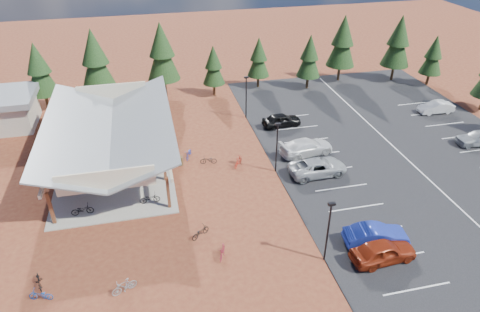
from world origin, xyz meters
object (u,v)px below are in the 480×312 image
lamp_post_1 (277,144)px  trash_bin_0 (180,161)px  bike_2 (99,149)px  car_4 (282,120)px  lamp_post_2 (246,94)px  bike_12 (200,232)px  bike_7 (139,120)px  car_1 (376,235)px  bike_8 (39,281)px  trash_bin_1 (173,162)px  bike_6 (132,141)px  bike_11 (222,251)px  car_0 (383,251)px  car_3 (307,147)px  bike_1 (81,181)px  car_8 (479,138)px  bike_0 (82,210)px  bike_5 (153,163)px  bike_3 (98,133)px  car_9 (436,107)px  bike_16 (209,160)px  car_2 (318,167)px  lamp_post_0 (328,228)px  bike_15 (238,162)px  bike_4 (150,198)px  bike_10 (41,295)px  bike_14 (189,154)px  bike_pavilion (110,129)px

lamp_post_1 → trash_bin_0: size_ratio=5.71×
bike_2 → car_4: size_ratio=0.38×
lamp_post_2 → bike_12: size_ratio=2.99×
bike_7 → car_1: (16.85, -24.13, 0.20)m
lamp_post_1 → bike_8: (-19.71, -9.94, -2.53)m
trash_bin_1 → bike_6: (-3.75, 5.04, 0.05)m
bike_11 → car_0: bearing=7.9°
car_1 → car_3: car_3 is taller
lamp_post_2 → bike_1: 20.89m
car_4 → car_8: car_8 is taller
bike_2 → bike_11: size_ratio=1.05×
bike_1 → bike_0: bearing=-166.2°
bike_2 → bike_5: size_ratio=1.11×
bike_3 → bike_5: size_ratio=1.16×
trash_bin_0 → bike_12: size_ratio=0.52×
car_0 → car_1: car_0 is taller
car_3 → car_9: car_3 is taller
bike_11 → bike_16: bearing=107.8°
car_2 → car_3: (0.28, 3.76, 0.04)m
trash_bin_1 → lamp_post_2: bearing=42.8°
lamp_post_0 → bike_0: 19.87m
bike_15 → bike_4: bearing=61.4°
bike_2 → car_0: bearing=-123.0°
bike_10 → bike_14: size_ratio=0.90×
bike_1 → car_1: (22.29, -12.89, 0.28)m
bike_10 → bike_12: size_ratio=0.93×
bike_15 → car_8: (25.67, -1.56, 0.32)m
lamp_post_1 → bike_10: 22.58m
bike_3 → bike_14: bike_3 is taller
bike_14 → bike_pavilion: bearing=-165.1°
bike_1 → bike_7: 12.49m
bike_14 → lamp_post_2: bearing=64.3°
bike_0 → bike_6: size_ratio=1.18×
bike_0 → bike_12: (9.07, -4.75, -0.12)m
bike_8 → lamp_post_1: bearing=9.7°
bike_6 → car_4: 16.70m
bike_1 → bike_15: size_ratio=0.87×
bike_3 → bike_10: 21.93m
trash_bin_1 → lamp_post_0: bearing=-57.9°
bike_4 → car_1: car_1 is taller
trash_bin_0 → car_1: bearing=-47.8°
car_8 → car_9: car_8 is taller
car_1 → car_4: 20.21m
bike_7 → car_8: car_8 is taller
trash_bin_0 → bike_7: bike_7 is taller
bike_3 → car_2: car_2 is taller
bike_2 → bike_8: size_ratio=0.99×
trash_bin_1 → car_4: car_4 is taller
bike_10 → car_0: bearing=99.8°
bike_4 → car_9: car_9 is taller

